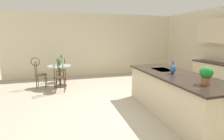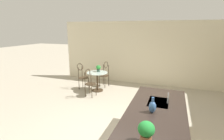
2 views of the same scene
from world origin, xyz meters
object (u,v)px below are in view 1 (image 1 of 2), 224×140
at_px(vase_on_counter, 173,69).
at_px(potted_plant_counter_far, 206,74).
at_px(bistro_table, 60,74).
at_px(chair_toward_desk, 59,74).
at_px(potted_plant_on_table, 59,61).
at_px(chair_by_island, 39,71).
at_px(chair_near_window, 61,67).

bearing_deg(vase_on_counter, potted_plant_counter_far, 1.71).
relative_size(bistro_table, chair_toward_desk, 0.77).
xyz_separation_m(potted_plant_on_table, vase_on_counter, (3.09, 2.44, 0.14)).
bearing_deg(potted_plant_on_table, chair_by_island, -79.88).
height_order(bistro_table, chair_toward_desk, chair_toward_desk).
height_order(chair_near_window, potted_plant_counter_far, potted_plant_counter_far).
bearing_deg(bistro_table, potted_plant_on_table, -176.78).
height_order(potted_plant_on_table, potted_plant_counter_far, potted_plant_counter_far).
bearing_deg(chair_by_island, potted_plant_counter_far, 38.96).
height_order(bistro_table, potted_plant_counter_far, potted_plant_counter_far).
bearing_deg(chair_toward_desk, potted_plant_counter_far, 37.61).
height_order(chair_by_island, potted_plant_counter_far, potted_plant_counter_far).
xyz_separation_m(chair_near_window, potted_plant_counter_far, (4.50, 2.41, 0.52)).
bearing_deg(potted_plant_on_table, chair_near_window, 173.94).
height_order(chair_near_window, chair_by_island, same).
height_order(chair_near_window, potted_plant_on_table, chair_near_window).
bearing_deg(potted_plant_counter_far, chair_near_window, -151.80).
bearing_deg(potted_plant_counter_far, chair_by_island, -141.04).
height_order(potted_plant_counter_far, vase_on_counter, potted_plant_counter_far).
relative_size(chair_by_island, potted_plant_on_table, 4.06).
bearing_deg(vase_on_counter, chair_near_window, -146.47).
xyz_separation_m(bistro_table, chair_toward_desk, (0.65, -0.00, 0.13)).
bearing_deg(chair_near_window, vase_on_counter, 33.53).
relative_size(bistro_table, vase_on_counter, 2.78).
xyz_separation_m(chair_by_island, potted_plant_counter_far, (3.87, 3.13, 0.52)).
distance_m(potted_plant_counter_far, vase_on_counter, 0.90).
bearing_deg(vase_on_counter, chair_by_island, -133.74).
bearing_deg(potted_plant_on_table, bistro_table, 3.22).
bearing_deg(vase_on_counter, bistro_table, -140.46).
relative_size(chair_near_window, potted_plant_on_table, 4.06).
distance_m(chair_near_window, chair_toward_desk, 1.30).
xyz_separation_m(chair_by_island, chair_toward_desk, (0.67, 0.67, 0.00)).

